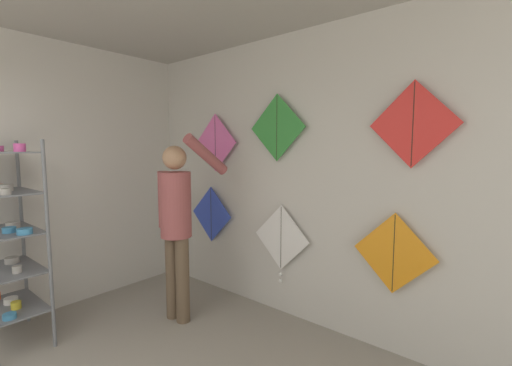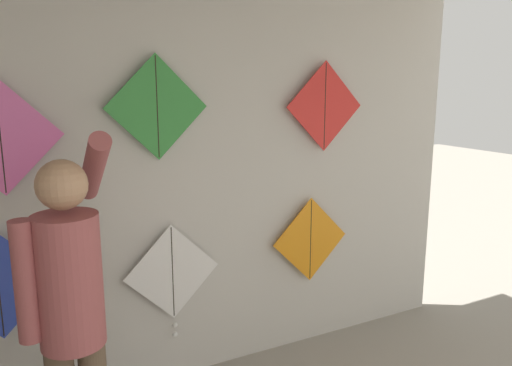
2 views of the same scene
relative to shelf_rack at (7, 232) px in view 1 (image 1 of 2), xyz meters
name	(u,v)px [view 1 (image 1 of 2)]	position (x,y,z in m)	size (l,w,h in m)	color
back_panel	(292,178)	(1.55, 2.01, 0.41)	(4.71, 0.06, 2.80)	beige
left_panel	(29,179)	(-0.44, 0.32, 0.41)	(0.06, 4.13, 2.80)	beige
shelf_rack	(7,232)	(0.00, 0.00, 0.00)	(0.70, 0.44, 1.77)	slate
shopkeeper	(177,217)	(0.76, 1.19, 0.05)	(0.47, 0.65, 1.84)	brown
kite_0	(211,214)	(0.46, 1.92, -0.08)	(0.66, 0.01, 0.66)	blue
kite_1	(281,240)	(1.49, 1.92, -0.20)	(0.66, 0.04, 0.80)	white
kite_2	(394,253)	(2.60, 1.92, -0.12)	(0.66, 0.01, 0.66)	orange
kite_3	(215,143)	(0.55, 1.92, 0.77)	(0.66, 0.01, 0.66)	pink
kite_4	(277,128)	(1.43, 1.92, 0.91)	(0.66, 0.01, 0.66)	#338C38
kite_5	(413,124)	(2.70, 1.92, 0.89)	(0.66, 0.01, 0.66)	red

